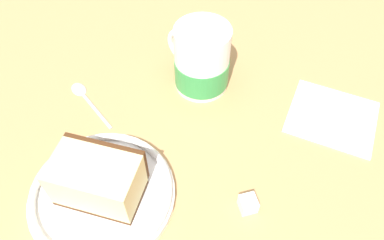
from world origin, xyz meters
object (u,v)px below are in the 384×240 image
at_px(small_plate, 102,193).
at_px(folded_napkin, 332,116).
at_px(teaspoon, 84,94).
at_px(sugar_cube, 248,204).
at_px(cake_slice, 98,179).
at_px(tea_mug, 201,61).

bearing_deg(small_plate, folded_napkin, -54.95).
height_order(small_plate, teaspoon, small_plate).
distance_m(folded_napkin, sugar_cube, 0.19).
height_order(teaspoon, sugar_cube, sugar_cube).
distance_m(cake_slice, teaspoon, 0.18).
bearing_deg(tea_mug, cake_slice, 160.61).
relative_size(cake_slice, teaspoon, 1.06).
bearing_deg(tea_mug, small_plate, 160.81).
height_order(tea_mug, sugar_cube, tea_mug).
relative_size(teaspoon, sugar_cube, 4.81).
distance_m(teaspoon, folded_napkin, 0.36).
height_order(cake_slice, folded_napkin, cake_slice).
bearing_deg(cake_slice, tea_mug, -19.39).
height_order(small_plate, sugar_cube, same).
height_order(tea_mug, teaspoon, tea_mug).
distance_m(cake_slice, folded_napkin, 0.33).
xyz_separation_m(small_plate, cake_slice, (0.00, -0.00, 0.03)).
bearing_deg(folded_napkin, sugar_cube, 148.98).
bearing_deg(sugar_cube, cake_slice, 97.69).
distance_m(cake_slice, tea_mug, 0.22).
xyz_separation_m(cake_slice, tea_mug, (0.21, -0.07, 0.00)).
height_order(tea_mug, folded_napkin, tea_mug).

